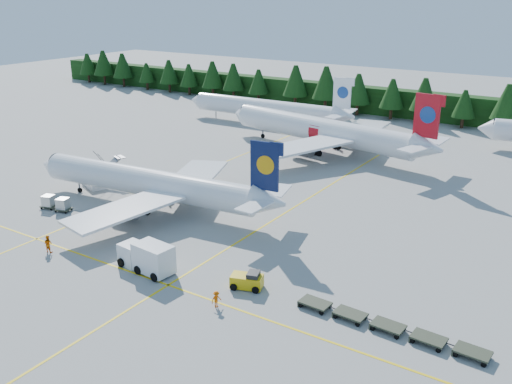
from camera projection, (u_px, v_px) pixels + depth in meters
The scene contains 16 objects.
ground at pixel (163, 249), 63.32m from camera, with size 320.00×320.00×0.00m, color gray.
taxi_stripe_a at pixel (182, 179), 86.30m from camera, with size 0.25×120.00×0.01m, color yellow.
taxi_stripe_b at pixel (298, 205), 76.05m from camera, with size 0.25×120.00×0.01m, color yellow.
taxi_stripe_cross at pixel (124, 270), 58.57m from camera, with size 80.00×0.25×0.01m, color yellow.
treeline_hedge at pixel (409, 104), 127.12m from camera, with size 220.00×4.00×6.00m, color black.
airliner_navy at pixel (143, 182), 74.83m from camera, with size 37.48×30.71×10.90m.
airliner_red at pixel (317, 130), 100.86m from camera, with size 42.61×34.77×12.48m.
airliner_far_left at pixel (259, 107), 120.93m from camera, with size 38.52×4.68×11.20m.
airstairs at pixel (96, 181), 83.14m from camera, with size 5.09×6.63×3.91m.
service_truck at pixel (146, 256), 58.04m from camera, with size 6.65×2.95×3.12m.
baggage_tug at pixel (248, 280), 54.76m from camera, with size 3.39×2.48×1.63m.
dolly_train at pixel (388, 325), 47.94m from camera, with size 16.58×1.99×0.16m.
uld_pair at pixel (56, 203), 74.11m from camera, with size 4.79×2.27×1.50m.
crew_a at pixel (132, 249), 61.22m from camera, with size 0.64×0.42×1.76m, color #FC6C05.
crew_b at pixel (48, 244), 62.22m from camera, with size 0.94×0.74×1.94m, color #D96104.
crew_c at pixel (216, 299), 51.45m from camera, with size 0.65×0.44×1.58m, color #DB5404.
Camera 1 is at (39.96, -42.65, 27.19)m, focal length 40.00 mm.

